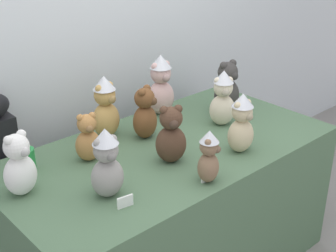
% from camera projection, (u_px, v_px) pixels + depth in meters
% --- Properties ---
extents(wall_back, '(7.00, 0.08, 2.60)m').
position_uv_depth(wall_back, '(84.00, 21.00, 2.65)').
color(wall_back, silver).
rests_on(wall_back, ground_plane).
extents(display_table, '(1.73, 0.89, 0.78)m').
position_uv_depth(display_table, '(168.00, 212.00, 2.57)').
color(display_table, '#4C6B4C').
rests_on(display_table, ground_plane).
extents(teddy_bear_caramel, '(0.15, 0.13, 0.24)m').
position_uv_depth(teddy_bear_caramel, '(88.00, 139.00, 2.25)').
color(teddy_bear_caramel, '#B27A42').
rests_on(teddy_bear_caramel, display_table).
extents(teddy_bear_chestnut, '(0.18, 0.17, 0.28)m').
position_uv_depth(teddy_bear_chestnut, '(145.00, 114.00, 2.46)').
color(teddy_bear_chestnut, brown).
rests_on(teddy_bear_chestnut, display_table).
extents(teddy_bear_snow, '(0.17, 0.16, 0.28)m').
position_uv_depth(teddy_bear_snow, '(19.00, 166.00, 1.97)').
color(teddy_bear_snow, white).
rests_on(teddy_bear_snow, display_table).
extents(teddy_bear_mocha, '(0.14, 0.14, 0.25)m').
position_uv_depth(teddy_bear_mocha, '(209.00, 157.00, 2.07)').
color(teddy_bear_mocha, '#7F6047').
rests_on(teddy_bear_mocha, display_table).
extents(teddy_bear_sand, '(0.15, 0.13, 0.30)m').
position_uv_depth(teddy_bear_sand, '(241.00, 124.00, 2.31)').
color(teddy_bear_sand, '#CCB78E').
rests_on(teddy_bear_sand, display_table).
extents(teddy_bear_blush, '(0.18, 0.15, 0.35)m').
position_uv_depth(teddy_bear_blush, '(161.00, 85.00, 2.73)').
color(teddy_bear_blush, beige).
rests_on(teddy_bear_blush, display_table).
extents(teddy_bear_charcoal, '(0.17, 0.15, 0.31)m').
position_uv_depth(teddy_bear_charcoal, '(227.00, 88.00, 2.77)').
color(teddy_bear_charcoal, '#383533').
rests_on(teddy_bear_charcoal, display_table).
extents(teddy_bear_cocoa, '(0.19, 0.18, 0.29)m').
position_uv_depth(teddy_bear_cocoa, '(171.00, 136.00, 2.23)').
color(teddy_bear_cocoa, '#4C3323').
rests_on(teddy_bear_cocoa, display_table).
extents(teddy_bear_cream, '(0.18, 0.18, 0.31)m').
position_uv_depth(teddy_bear_cream, '(223.00, 99.00, 2.60)').
color(teddy_bear_cream, beige).
rests_on(teddy_bear_cream, display_table).
extents(teddy_bear_honey, '(0.17, 0.15, 0.33)m').
position_uv_depth(teddy_bear_honey, '(105.00, 107.00, 2.46)').
color(teddy_bear_honey, tan).
rests_on(teddy_bear_honey, display_table).
extents(teddy_bear_ash, '(0.15, 0.14, 0.31)m').
position_uv_depth(teddy_bear_ash, '(107.00, 164.00, 1.95)').
color(teddy_bear_ash, gray).
rests_on(teddy_bear_ash, display_table).
extents(party_cup_green, '(0.08, 0.08, 0.11)m').
position_uv_depth(party_cup_green, '(27.00, 160.00, 2.18)').
color(party_cup_green, '#238C3D').
rests_on(party_cup_green, display_table).
extents(name_card_front_left, '(0.07, 0.02, 0.05)m').
position_uv_depth(name_card_front_left, '(208.00, 176.00, 2.11)').
color(name_card_front_left, white).
rests_on(name_card_front_left, display_table).
extents(name_card_front_middle, '(0.07, 0.02, 0.05)m').
position_uv_depth(name_card_front_middle, '(125.00, 202.00, 1.93)').
color(name_card_front_middle, white).
rests_on(name_card_front_middle, display_table).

